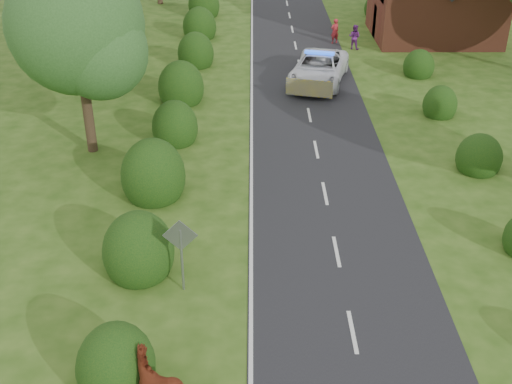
{
  "coord_description": "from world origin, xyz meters",
  "views": [
    {
      "loc": [
        -2.82,
        -13.94,
        12.47
      ],
      "look_at": [
        -2.73,
        5.86,
        1.3
      ],
      "focal_mm": 45.0,
      "sensor_mm": 36.0,
      "label": 1
    }
  ],
  "objects_px": {
    "road_sign": "(181,245)",
    "pedestrian_purple": "(354,37)",
    "pedestrian_red": "(335,31)",
    "police_van": "(319,69)"
  },
  "relations": [
    {
      "from": "road_sign",
      "to": "pedestrian_purple",
      "type": "height_order",
      "value": "road_sign"
    },
    {
      "from": "road_sign",
      "to": "pedestrian_red",
      "type": "bearing_deg",
      "value": 73.94
    },
    {
      "from": "police_van",
      "to": "pedestrian_red",
      "type": "height_order",
      "value": "police_van"
    },
    {
      "from": "police_van",
      "to": "pedestrian_red",
      "type": "bearing_deg",
      "value": 91.73
    },
    {
      "from": "police_van",
      "to": "pedestrian_red",
      "type": "xyz_separation_m",
      "value": [
        1.77,
        7.74,
        -0.01
      ]
    },
    {
      "from": "road_sign",
      "to": "pedestrian_red",
      "type": "xyz_separation_m",
      "value": [
        7.64,
        26.55,
        -0.83
      ]
    },
    {
      "from": "pedestrian_red",
      "to": "police_van",
      "type": "bearing_deg",
      "value": 50.93
    },
    {
      "from": "road_sign",
      "to": "police_van",
      "type": "distance_m",
      "value": 19.72
    },
    {
      "from": "pedestrian_red",
      "to": "pedestrian_purple",
      "type": "height_order",
      "value": "pedestrian_red"
    },
    {
      "from": "road_sign",
      "to": "pedestrian_red",
      "type": "relative_size",
      "value": 1.53
    }
  ]
}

